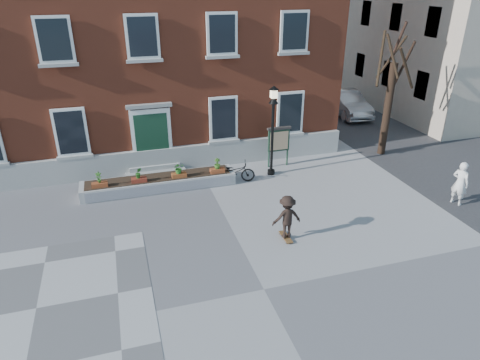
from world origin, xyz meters
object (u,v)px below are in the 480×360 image
object	(u,v)px
lamp_post	(273,119)
notice_board	(279,140)
bicycle	(235,172)
skateboarder	(287,217)
parked_car	(346,103)
bystander	(460,183)

from	to	relation	value
lamp_post	notice_board	size ratio (longest dim) A/B	2.10
bicycle	notice_board	size ratio (longest dim) A/B	0.92
bicycle	skateboarder	size ratio (longest dim) A/B	1.09
lamp_post	parked_car	bearing A→B (deg)	42.98
bystander	skateboarder	distance (m)	7.21
skateboarder	lamp_post	bearing A→B (deg)	74.97
bicycle	skateboarder	distance (m)	4.78
parked_car	notice_board	world-z (taller)	notice_board
bystander	lamp_post	xyz separation A→B (m)	(-5.85, 4.61, 1.67)
lamp_post	notice_board	bearing A→B (deg)	51.06
bicycle	lamp_post	size ratio (longest dim) A/B	0.44
notice_board	lamp_post	bearing A→B (deg)	-128.94
parked_car	skateboarder	bearing A→B (deg)	-122.49
parked_car	bystander	xyz separation A→B (m)	(-1.85, -11.79, 0.11)
bicycle	parked_car	world-z (taller)	parked_car
bicycle	notice_board	world-z (taller)	notice_board
bystander	skateboarder	world-z (taller)	bystander
bystander	bicycle	bearing A→B (deg)	40.33
lamp_post	skateboarder	world-z (taller)	lamp_post
bicycle	skateboarder	world-z (taller)	skateboarder
parked_car	bystander	distance (m)	11.93
skateboarder	parked_car	bearing A→B (deg)	53.40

